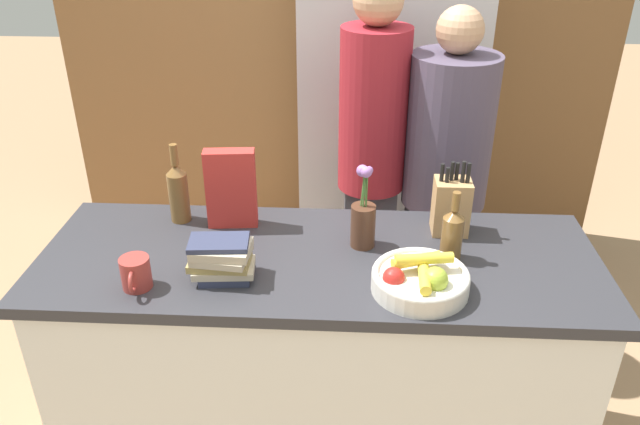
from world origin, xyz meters
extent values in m
cube|color=silver|center=(0.00, 0.00, 0.43)|extent=(1.79, 0.65, 0.85)
cube|color=#2D2D33|center=(0.00, 0.00, 0.87)|extent=(1.87, 0.67, 0.04)
cube|color=brown|center=(0.00, 1.73, 1.30)|extent=(3.07, 0.12, 2.60)
cube|color=#B7B7BC|center=(0.28, 1.37, 0.95)|extent=(0.87, 0.60, 1.91)
cylinder|color=#B7B7BC|center=(0.21, 1.05, 1.05)|extent=(0.02, 0.02, 1.05)
cylinder|color=silver|center=(0.32, -0.17, 0.92)|extent=(0.30, 0.30, 0.06)
torus|color=silver|center=(0.32, -0.17, 0.95)|extent=(0.30, 0.30, 0.02)
sphere|color=#99B233|center=(0.35, -0.22, 0.97)|extent=(0.08, 0.08, 0.08)
sphere|color=red|center=(0.24, -0.20, 0.95)|extent=(0.07, 0.07, 0.07)
cylinder|color=yellow|center=(0.32, -0.21, 0.97)|extent=(0.04, 0.17, 0.03)
cylinder|color=yellow|center=(0.31, -0.15, 0.98)|extent=(0.16, 0.09, 0.03)
cylinder|color=yellow|center=(0.33, -0.16, 1.00)|extent=(0.18, 0.06, 0.03)
cube|color=tan|center=(0.45, 0.19, 0.99)|extent=(0.12, 0.11, 0.20)
cylinder|color=black|center=(0.41, 0.19, 1.12)|extent=(0.01, 0.01, 0.07)
cylinder|color=black|center=(0.43, 0.18, 1.11)|extent=(0.01, 0.01, 0.06)
cylinder|color=black|center=(0.44, 0.20, 1.12)|extent=(0.01, 0.01, 0.08)
cylinder|color=black|center=(0.46, 0.20, 1.12)|extent=(0.01, 0.01, 0.07)
cylinder|color=black|center=(0.48, 0.18, 1.13)|extent=(0.01, 0.01, 0.09)
cylinder|color=black|center=(0.50, 0.18, 1.12)|extent=(0.01, 0.01, 0.08)
cylinder|color=#4C2D1E|center=(0.15, 0.08, 0.97)|extent=(0.08, 0.08, 0.15)
cylinder|color=#477538|center=(0.15, 0.08, 1.11)|extent=(0.01, 0.02, 0.13)
sphere|color=#9966B2|center=(0.16, 0.08, 1.18)|extent=(0.03, 0.03, 0.03)
cylinder|color=#477538|center=(0.15, 0.09, 1.10)|extent=(0.02, 0.01, 0.12)
sphere|color=#9966B2|center=(0.15, 0.09, 1.16)|extent=(0.03, 0.03, 0.03)
cylinder|color=#477538|center=(0.14, 0.09, 1.11)|extent=(0.01, 0.01, 0.12)
sphere|color=#9966B2|center=(0.14, 0.09, 1.17)|extent=(0.04, 0.04, 0.04)
cylinder|color=#477538|center=(0.14, 0.08, 1.11)|extent=(0.01, 0.01, 0.13)
sphere|color=#9966B2|center=(0.14, 0.08, 1.18)|extent=(0.02, 0.02, 0.02)
cylinder|color=#477538|center=(0.15, 0.07, 1.11)|extent=(0.01, 0.01, 0.13)
sphere|color=#9966B2|center=(0.15, 0.07, 1.17)|extent=(0.04, 0.04, 0.04)
cube|color=red|center=(-0.32, 0.20, 1.04)|extent=(0.18, 0.08, 0.29)
cylinder|color=#99332D|center=(-0.54, -0.20, 0.95)|extent=(0.09, 0.09, 0.10)
torus|color=#99332D|center=(-0.54, -0.26, 0.95)|extent=(0.02, 0.07, 0.07)
cube|color=#2D334C|center=(-0.29, -0.13, 0.91)|extent=(0.17, 0.14, 0.03)
cube|color=#B7A88E|center=(-0.29, -0.14, 0.93)|extent=(0.20, 0.13, 0.02)
cube|color=#99844C|center=(-0.30, -0.14, 0.95)|extent=(0.19, 0.12, 0.02)
cube|color=#B7A88E|center=(-0.29, -0.14, 0.98)|extent=(0.18, 0.16, 0.02)
cube|color=#B7A88E|center=(-0.29, -0.14, 1.00)|extent=(0.18, 0.13, 0.03)
cube|color=#2D334C|center=(-0.30, -0.14, 1.02)|extent=(0.19, 0.13, 0.02)
cylinder|color=brown|center=(0.43, 0.01, 0.97)|extent=(0.07, 0.07, 0.15)
cone|color=brown|center=(0.43, 0.01, 1.06)|extent=(0.07, 0.07, 0.03)
cylinder|color=brown|center=(0.43, 0.01, 1.11)|extent=(0.03, 0.03, 0.06)
cylinder|color=brown|center=(-0.52, 0.22, 0.99)|extent=(0.07, 0.07, 0.18)
cone|color=brown|center=(-0.52, 0.22, 1.10)|extent=(0.07, 0.07, 0.04)
cylinder|color=brown|center=(-0.52, 0.22, 1.15)|extent=(0.03, 0.03, 0.08)
cube|color=#383842|center=(0.19, 0.72, 0.41)|extent=(0.23, 0.16, 0.82)
cylinder|color=maroon|center=(0.19, 0.72, 1.16)|extent=(0.29, 0.29, 0.68)
sphere|color=tan|center=(0.19, 0.72, 1.59)|extent=(0.20, 0.20, 0.20)
cube|color=#383842|center=(0.50, 0.68, 0.38)|extent=(0.31, 0.23, 0.76)
cylinder|color=#4C4256|center=(0.50, 0.68, 1.08)|extent=(0.36, 0.36, 0.64)
sphere|color=tan|center=(0.50, 0.68, 1.49)|extent=(0.18, 0.18, 0.18)
camera|label=1|loc=(0.10, -1.75, 2.01)|focal=35.00mm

